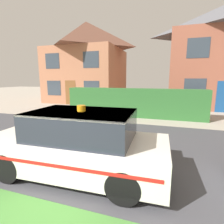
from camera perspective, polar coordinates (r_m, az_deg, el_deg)
The scene contains 5 objects.
road_strip at distance 6.13m, azimuth -0.20°, elevation -10.55°, with size 28.00×6.11×0.01m, color #424247.
garden_hedge at distance 10.56m, azimuth 6.95°, elevation 3.08°, with size 8.15×0.86×1.67m, color #2D662D.
police_car at distance 4.17m, azimuth -11.13°, elevation -10.35°, with size 4.19×1.78×1.66m.
house_left at distance 18.41m, azimuth -8.20°, elevation 15.93°, with size 7.03×6.44×7.68m.
house_right at distance 17.18m, azimuth 31.88°, elevation 15.15°, with size 8.06×6.92×7.87m.
Camera 1 is at (1.77, -1.28, 2.24)m, focal length 28.00 mm.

